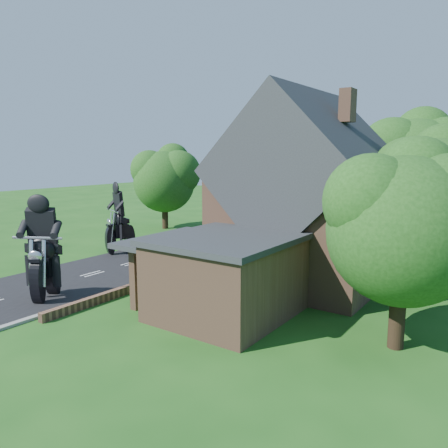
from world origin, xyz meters
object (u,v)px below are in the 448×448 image
Objects in this scene: garden_wall at (204,264)px; annex at (224,274)px; house at (307,201)px; motorcycle_lead at (46,284)px; motorcycle_follow at (120,243)px.

annex is at bearing -46.16° from garden_wall.
house is 1.45× the size of annex.
house is at bearing -159.76° from motorcycle_lead.
motorcycle_lead is 9.71m from motorcycle_follow.
motorcycle_follow is (-7.01, -0.46, 0.55)m from garden_wall.
motorcycle_lead is at bearing -158.03° from annex.
garden_wall is 7.52m from house.
garden_wall is 9.43m from motorcycle_lead.
motorcycle_lead reaches higher than motorcycle_follow.
garden_wall is at bearing 133.84° from annex.
house is 6.34× the size of motorcycle_lead.
garden_wall is 13.62× the size of motorcycle_lead.
motorcycle_follow is at bearing -91.38° from motorcycle_lead.
house is 13.80m from motorcycle_lead.
motorcycle_follow is at bearing -176.27° from garden_wall.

